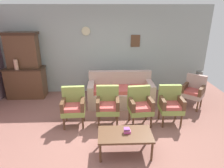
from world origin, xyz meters
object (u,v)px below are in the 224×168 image
Objects in this scene: armchair_row_middle at (73,105)px; armchair_by_doorway at (140,104)px; coffee_table at (125,136)px; vase_on_cabinet at (16,65)px; book_stack_on_table at (127,131)px; wingback_chair_by_fireplace at (194,90)px; armchair_near_cabinet at (108,104)px; floral_couch at (120,93)px; side_cabinet at (26,82)px; armchair_near_couch_end at (171,103)px; floor_vase_by_wall at (198,83)px.

armchair_row_middle and armchair_by_doorway have the same top height.
armchair_row_middle reaches higher than coffee_table.
vase_on_cabinet is 0.33× the size of armchair_row_middle.
vase_on_cabinet is 2.33× the size of book_stack_on_table.
wingback_chair_by_fireplace is at bearing 41.43° from coffee_table.
armchair_near_cabinet is (2.59, -1.45, -0.58)m from vase_on_cabinet.
vase_on_cabinet reaches higher than armchair_near_cabinet.
floral_couch is 2.08m from book_stack_on_table.
armchair_near_cabinet and wingback_chair_by_fireplace have the same top height.
armchair_near_cabinet is 1.11m from book_stack_on_table.
side_cabinet reaches higher than wingback_chair_by_fireplace.
armchair_row_middle is 0.79m from armchair_near_cabinet.
vase_on_cabinet reaches higher than armchair_near_couch_end.
floor_vase_by_wall is (5.44, 0.08, -0.69)m from vase_on_cabinet.
armchair_near_couch_end is (2.27, -0.00, 0.00)m from armchair_row_middle.
armchair_near_cabinet and armchair_near_couch_end have the same top height.
coffee_table is (0.30, -1.08, -0.12)m from armchair_near_cabinet.
armchair_by_doorway is 2.63m from floor_vase_by_wall.
floral_couch is at bearing -168.35° from floor_vase_by_wall.
floor_vase_by_wall reaches higher than coffee_table.
armchair_near_couch_end is at bearing 41.69° from coffee_table.
vase_on_cabinet is 0.33× the size of armchair_near_couch_end.
vase_on_cabinet reaches higher than floor_vase_by_wall.
vase_on_cabinet reaches higher than wingback_chair_by_fireplace.
armchair_near_couch_end is 1.00× the size of wingback_chair_by_fireplace.
armchair_near_cabinet is at bearing 105.50° from coffee_table.
armchair_by_doorway is 1.00× the size of wingback_chair_by_fireplace.
side_cabinet is at bearing 152.23° from armchair_by_doorway.
coffee_table is at bearing -134.38° from floor_vase_by_wall.
vase_on_cabinet is 5.49m from floor_vase_by_wall.
armchair_row_middle is at bearing -156.88° from floor_vase_by_wall.
side_cabinet is 1.28× the size of armchair_row_middle.
vase_on_cabinet is 0.33× the size of wingback_chair_by_fireplace.
floor_vase_by_wall is at bearing -1.08° from side_cabinet.
armchair_row_middle is 1.15× the size of floor_vase_by_wall.
armchair_near_couch_end is 2.08m from floor_vase_by_wall.
floor_vase_by_wall is at bearing 48.62° from armchair_near_couch_end.
armchair_by_doorway reaches higher than floor_vase_by_wall.
side_cabinet is 1.28× the size of armchair_by_doorway.
armchair_near_couch_end is at bearing -131.38° from floor_vase_by_wall.
armchair_row_middle is (-1.18, -1.05, 0.17)m from floral_couch.
armchair_row_middle and armchair_near_cabinet have the same top height.
floral_couch is 2.01× the size of armchair_near_couch_end.
side_cabinet is 3.86m from coffee_table.
armchair_by_doorway is at bearing -153.56° from wingback_chair_by_fireplace.
armchair_near_cabinet is (2.46, -1.63, 0.03)m from side_cabinet.
wingback_chair_by_fireplace is at bearing -7.94° from floral_couch.
armchair_row_middle and armchair_near_couch_end have the same top height.
armchair_near_couch_end is at bearing 2.41° from armchair_by_doorway.
wingback_chair_by_fireplace is at bearing -8.07° from vase_on_cabinet.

